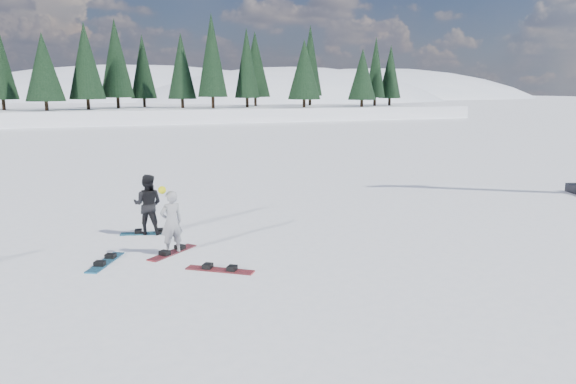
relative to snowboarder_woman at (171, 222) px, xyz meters
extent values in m
plane|color=white|center=(0.90, -0.64, -0.77)|extent=(420.00, 420.00, 0.00)
cube|color=white|center=(0.90, 54.36, -1.77)|extent=(90.00, 14.00, 5.00)
ellipsoid|color=white|center=(20.90, 199.36, -15.40)|extent=(182.00, 140.00, 53.20)
ellipsoid|color=white|center=(110.90, 184.36, -14.63)|extent=(156.00, 120.00, 50.40)
ellipsoid|color=white|center=(60.90, 149.36, -13.14)|extent=(117.00, 90.00, 45.00)
cone|color=black|center=(-8.15, 54.36, 4.48)|extent=(3.20, 3.20, 7.50)
cone|color=black|center=(-4.53, 54.36, 4.48)|extent=(3.20, 3.20, 7.50)
cone|color=black|center=(-0.91, 54.36, 4.48)|extent=(3.20, 3.20, 7.50)
cone|color=black|center=(2.71, 54.36, 4.48)|extent=(3.20, 3.20, 7.50)
cone|color=black|center=(6.33, 54.36, 4.48)|extent=(3.20, 3.20, 7.50)
cone|color=black|center=(9.95, 54.36, 4.48)|extent=(3.20, 3.20, 7.50)
cone|color=black|center=(13.57, 54.36, 4.48)|extent=(3.20, 3.20, 7.50)
cone|color=black|center=(17.19, 54.36, 4.48)|extent=(3.20, 3.20, 7.50)
cone|color=black|center=(20.81, 54.36, 4.48)|extent=(3.20, 3.20, 7.50)
cone|color=black|center=(24.42, 54.36, 4.48)|extent=(3.20, 3.20, 7.50)
cone|color=black|center=(28.04, 54.36, 4.48)|extent=(3.20, 3.20, 7.50)
cone|color=black|center=(31.66, 54.36, 4.48)|extent=(3.20, 3.20, 7.50)
cone|color=black|center=(35.28, 54.36, 4.48)|extent=(3.20, 3.20, 7.50)
cone|color=black|center=(38.90, 54.36, 4.48)|extent=(3.20, 3.20, 7.50)
imported|color=#9FA0A5|center=(0.00, 0.00, -0.02)|extent=(0.62, 0.49, 1.51)
sphere|color=#EFED0C|center=(-0.20, -0.12, 0.79)|extent=(0.18, 0.18, 0.18)
imported|color=black|center=(-0.29, 2.03, 0.04)|extent=(0.96, 0.87, 1.62)
cube|color=maroon|center=(0.00, 0.00, -0.75)|extent=(1.31, 1.20, 0.03)
cube|color=teal|center=(-0.29, 2.03, -0.75)|extent=(1.53, 0.59, 0.03)
cube|color=maroon|center=(0.74, -1.66, -0.75)|extent=(1.38, 1.11, 0.03)
cube|color=#1A6892|center=(-1.53, -0.23, -0.75)|extent=(0.93, 1.46, 0.03)
camera|label=1|loc=(-1.98, -12.95, 3.10)|focal=35.00mm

